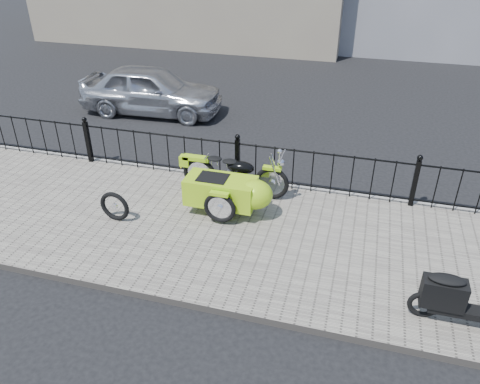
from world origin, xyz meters
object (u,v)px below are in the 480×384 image
(spare_tire, at_px, (115,206))
(sedan_car, at_px, (151,90))
(scooter, at_px, (463,300))
(motorcycle_sidecar, at_px, (232,188))

(spare_tire, height_order, sedan_car, sedan_car)
(scooter, distance_m, sedan_car, 10.08)
(spare_tire, bearing_deg, motorcycle_sidecar, 25.09)
(scooter, height_order, sedan_car, sedan_car)
(sedan_car, bearing_deg, scooter, -133.95)
(motorcycle_sidecar, distance_m, spare_tire, 2.18)
(scooter, height_order, spare_tire, scooter)
(motorcycle_sidecar, relative_size, spare_tire, 3.90)
(spare_tire, bearing_deg, scooter, -10.08)
(scooter, bearing_deg, motorcycle_sidecar, 152.89)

